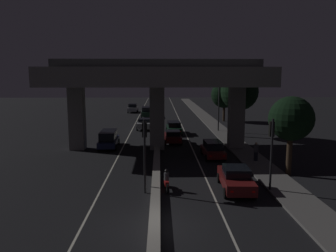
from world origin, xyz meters
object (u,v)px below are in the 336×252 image
(traffic_light_left_of_median, at_px, (145,143))
(car_dark_green_fourth, at_px, (174,127))
(car_dark_red_second, at_px, (213,149))
(car_dark_red_third, at_px, (173,136))
(car_dark_blue_lead_oncoming, at_px, (109,139))
(motorcycle_red_filtering_near, at_px, (167,181))
(pedestrian_on_sidewalk, at_px, (256,152))
(car_silver_second_oncoming, at_px, (144,124))
(car_dark_red_lead, at_px, (236,178))
(car_silver_fourth_oncoming, at_px, (133,108))
(street_lamp, at_px, (216,97))
(traffic_light_right_of_median, at_px, (271,142))
(car_dark_green_third_oncoming, at_px, (147,112))

(traffic_light_left_of_median, height_order, car_dark_green_fourth, traffic_light_left_of_median)
(car_dark_red_second, distance_m, car_dark_red_third, 7.66)
(car_dark_blue_lead_oncoming, bearing_deg, motorcycle_red_filtering_near, 22.21)
(car_dark_red_second, relative_size, motorcycle_red_filtering_near, 2.11)
(car_dark_red_third, relative_size, pedestrian_on_sidewalk, 2.47)
(car_dark_red_second, relative_size, car_silver_second_oncoming, 0.94)
(car_dark_red_second, bearing_deg, car_dark_red_lead, 178.71)
(traffic_light_left_of_median, relative_size, car_silver_fourth_oncoming, 1.17)
(street_lamp, bearing_deg, car_dark_red_second, -100.34)
(car_dark_red_second, bearing_deg, pedestrian_on_sidewalk, -119.63)
(street_lamp, distance_m, car_dark_red_lead, 23.22)
(car_silver_second_oncoming, bearing_deg, traffic_light_right_of_median, 20.59)
(traffic_light_left_of_median, xyz_separation_m, street_lamp, (8.35, 23.01, 1.43))
(car_dark_red_third, distance_m, car_dark_green_fourth, 5.67)
(street_lamp, distance_m, car_dark_blue_lead_oncoming, 16.37)
(car_dark_red_second, distance_m, motorcycle_red_filtering_near, 9.65)
(car_dark_blue_lead_oncoming, xyz_separation_m, car_silver_fourth_oncoming, (-0.22, 33.74, -0.04))
(traffic_light_left_of_median, xyz_separation_m, car_dark_red_second, (5.78, 8.93, -2.44))
(car_dark_green_fourth, distance_m, car_dark_blue_lead_oncoming, 10.77)
(motorcycle_red_filtering_near, bearing_deg, traffic_light_left_of_median, 99.85)
(car_dark_red_third, xyz_separation_m, motorcycle_red_filtering_near, (-1.01, -15.45, -0.11))
(street_lamp, xyz_separation_m, car_dark_green_fourth, (-5.56, -1.56, -3.82))
(traffic_light_right_of_median, distance_m, car_dark_red_second, 9.52)
(car_silver_fourth_oncoming, relative_size, motorcycle_red_filtering_near, 2.14)
(traffic_light_left_of_median, height_order, car_dark_red_third, traffic_light_left_of_median)
(car_dark_blue_lead_oncoming, relative_size, car_silver_fourth_oncoming, 1.18)
(car_dark_red_third, bearing_deg, car_dark_green_third_oncoming, 7.83)
(traffic_light_right_of_median, relative_size, car_dark_red_lead, 1.02)
(traffic_light_left_of_median, xyz_separation_m, car_silver_fourth_oncoming, (-4.58, 47.13, -2.32))
(pedestrian_on_sidewalk, bearing_deg, car_dark_green_third_oncoming, 108.49)
(car_dark_red_third, xyz_separation_m, car_silver_fourth_oncoming, (-6.97, 31.34, 0.20))
(car_dark_green_third_oncoming, bearing_deg, pedestrian_on_sidewalk, 16.50)
(car_dark_red_third, relative_size, car_dark_blue_lead_oncoming, 0.84)
(car_silver_fourth_oncoming, relative_size, pedestrian_on_sidewalk, 2.49)
(street_lamp, relative_size, car_dark_blue_lead_oncoming, 1.62)
(car_silver_fourth_oncoming, bearing_deg, motorcycle_red_filtering_near, 7.45)
(street_lamp, height_order, pedestrian_on_sidewalk, street_lamp)
(car_dark_green_third_oncoming, xyz_separation_m, motorcycle_red_filtering_near, (2.83, -38.65, -0.41))
(car_dark_red_lead, distance_m, pedestrian_on_sidewalk, 7.64)
(car_dark_green_fourth, bearing_deg, car_silver_fourth_oncoming, 13.98)
(car_silver_fourth_oncoming, bearing_deg, car_dark_blue_lead_oncoming, 0.56)
(car_dark_green_fourth, height_order, car_dark_blue_lead_oncoming, car_dark_blue_lead_oncoming)
(car_dark_green_fourth, bearing_deg, traffic_light_left_of_median, 170.58)
(car_dark_green_third_oncoming, height_order, motorcycle_red_filtering_near, car_dark_green_third_oncoming)
(car_dark_red_third, bearing_deg, street_lamp, -41.11)
(traffic_light_right_of_median, xyz_separation_m, car_dark_red_second, (-2.23, 8.93, -2.45))
(traffic_light_right_of_median, height_order, street_lamp, street_lamp)
(car_silver_second_oncoming, xyz_separation_m, pedestrian_on_sidewalk, (10.43, -18.27, 0.17))
(motorcycle_red_filtering_near, bearing_deg, car_dark_blue_lead_oncoming, 19.60)
(car_dark_red_second, xyz_separation_m, car_dark_red_third, (-3.39, 6.87, -0.08))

